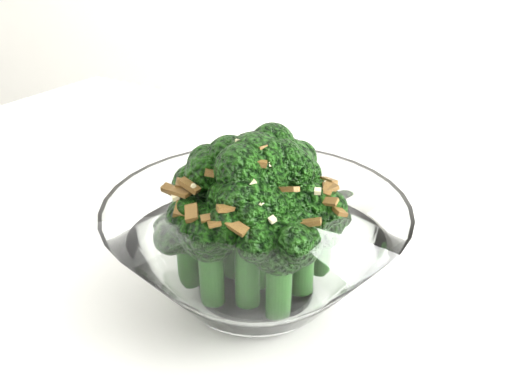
# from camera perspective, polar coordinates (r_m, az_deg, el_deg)

# --- Properties ---
(table) EXTENTS (1.39, 1.14, 0.75)m
(table) POSITION_cam_1_polar(r_m,az_deg,el_deg) (0.59, -3.27, -12.66)
(table) COLOR white
(table) RESTS_ON ground
(broccoli_dish) EXTENTS (0.25, 0.25, 0.15)m
(broccoli_dish) POSITION_cam_1_polar(r_m,az_deg,el_deg) (0.48, -0.03, -4.64)
(broccoli_dish) COLOR white
(broccoli_dish) RESTS_ON table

